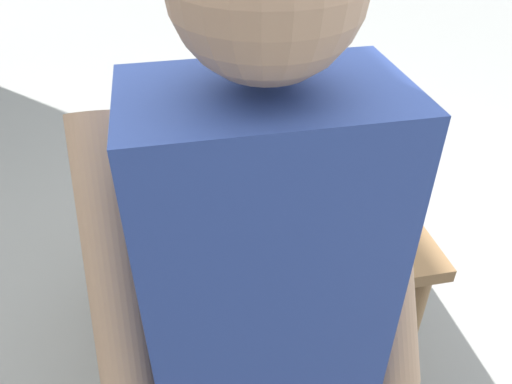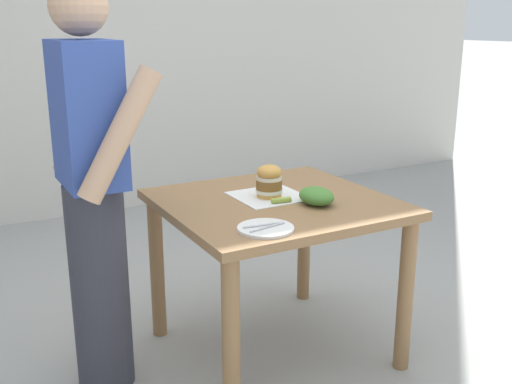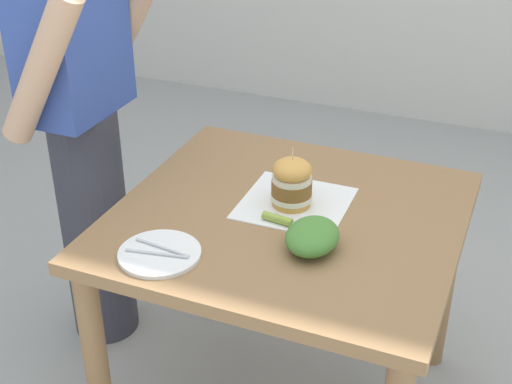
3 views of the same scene
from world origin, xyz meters
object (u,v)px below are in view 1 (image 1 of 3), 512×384
at_px(sandwich, 236,170).
at_px(pickle_spear, 269,182).
at_px(side_salad, 284,154).
at_px(side_plate_with_forks, 372,217).
at_px(patio_table, 250,216).
at_px(diner_across_table, 262,372).

xyz_separation_m(sandwich, pickle_spear, (-0.11, 0.00, -0.06)).
distance_m(sandwich, side_salad, 0.23).
bearing_deg(side_plate_with_forks, side_salad, -62.82).
relative_size(patio_table, side_plate_with_forks, 4.47).
bearing_deg(side_salad, patio_table, 39.86).
relative_size(pickle_spear, diner_across_table, 0.05).
xyz_separation_m(side_salad, diner_across_table, (0.27, 0.90, 0.09)).
relative_size(sandwich, side_salad, 1.03).
xyz_separation_m(sandwich, side_plate_with_forks, (-0.38, 0.23, -0.07)).
distance_m(side_plate_with_forks, diner_across_table, 0.71).
bearing_deg(diner_across_table, sandwich, -95.75).
bearing_deg(side_salad, side_plate_with_forks, 117.18).
bearing_deg(sandwich, patio_table, -171.60).
bearing_deg(patio_table, side_plate_with_forks, 144.13).
relative_size(side_salad, diner_across_table, 0.11).
height_order(side_plate_with_forks, diner_across_table, diner_across_table).
distance_m(patio_table, sandwich, 0.21).
relative_size(pickle_spear, side_plate_with_forks, 0.41).
bearing_deg(patio_table, side_salad, -140.14).
bearing_deg(diner_across_table, pickle_spear, -103.74).
bearing_deg(side_salad, pickle_spear, 57.78).
distance_m(pickle_spear, side_salad, 0.16).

